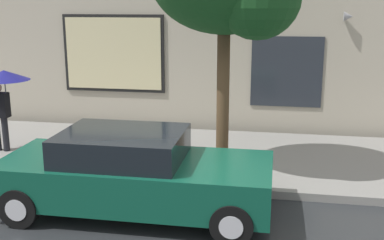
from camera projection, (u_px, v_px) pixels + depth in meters
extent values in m
plane|color=#282B2D|center=(165.00, 215.00, 7.95)|extent=(60.00, 60.00, 0.00)
cube|color=gray|center=(195.00, 156.00, 10.80)|extent=(20.00, 4.00, 0.15)
cube|color=black|center=(114.00, 54.00, 12.93)|extent=(2.80, 0.06, 2.07)
cube|color=beige|center=(113.00, 54.00, 12.90)|extent=(2.64, 0.03, 1.91)
cube|color=#262B33|center=(287.00, 72.00, 12.25)|extent=(1.80, 0.04, 1.80)
cone|color=#99999E|center=(348.00, 16.00, 11.56)|extent=(0.22, 0.24, 0.24)
cube|color=#0F4C38|center=(136.00, 179.00, 7.93)|extent=(4.43, 1.78, 0.68)
cube|color=black|center=(122.00, 145.00, 7.83)|extent=(1.99, 1.57, 0.46)
cylinder|color=black|center=(240.00, 183.00, 8.49)|extent=(0.64, 0.22, 0.64)
cylinder|color=silver|center=(240.00, 183.00, 8.49)|extent=(0.35, 0.24, 0.35)
cylinder|color=black|center=(232.00, 224.00, 6.93)|extent=(0.64, 0.22, 0.64)
cylinder|color=silver|center=(232.00, 224.00, 6.93)|extent=(0.35, 0.24, 0.35)
cylinder|color=black|center=(64.00, 172.00, 9.06)|extent=(0.64, 0.22, 0.64)
cylinder|color=silver|center=(64.00, 172.00, 9.06)|extent=(0.35, 0.24, 0.35)
cylinder|color=black|center=(19.00, 207.00, 7.49)|extent=(0.64, 0.22, 0.64)
cylinder|color=silver|center=(19.00, 207.00, 7.49)|extent=(0.35, 0.24, 0.35)
cylinder|color=red|center=(128.00, 148.00, 10.03)|extent=(0.22, 0.22, 0.65)
sphere|color=#AD1814|center=(128.00, 133.00, 9.95)|extent=(0.23, 0.23, 0.23)
cylinder|color=#AD1814|center=(126.00, 149.00, 9.87)|extent=(0.09, 0.12, 0.09)
cylinder|color=#AD1814|center=(131.00, 144.00, 10.17)|extent=(0.09, 0.12, 0.09)
cylinder|color=red|center=(129.00, 161.00, 10.10)|extent=(0.30, 0.30, 0.06)
cylinder|color=black|center=(6.00, 134.00, 10.82)|extent=(0.14, 0.14, 0.78)
cylinder|color=#4C4C51|center=(6.00, 94.00, 10.58)|extent=(0.02, 0.02, 0.90)
cone|color=navy|center=(4.00, 75.00, 10.48)|extent=(1.10, 1.10, 0.22)
cylinder|color=#4C3823|center=(223.00, 99.00, 9.19)|extent=(0.24, 0.24, 2.97)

